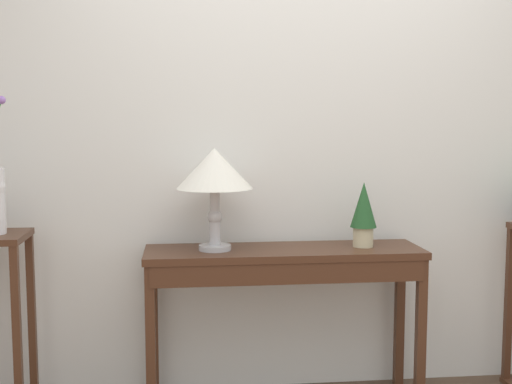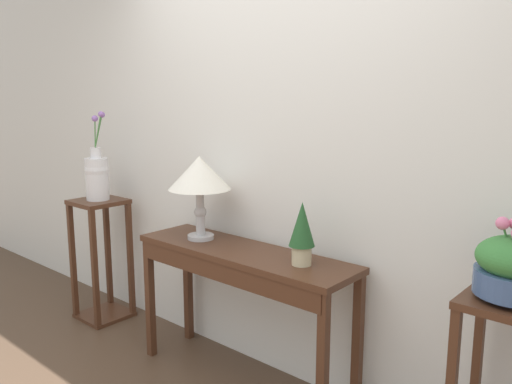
# 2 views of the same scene
# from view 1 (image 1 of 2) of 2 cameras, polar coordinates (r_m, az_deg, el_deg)

# --- Properties ---
(back_wall_with_art) EXTENTS (9.00, 0.10, 2.80)m
(back_wall_with_art) POSITION_cam_1_polar(r_m,az_deg,el_deg) (3.47, 3.44, 5.97)
(back_wall_with_art) COLOR silver
(back_wall_with_art) RESTS_ON ground
(console_table) EXTENTS (1.36, 0.38, 0.79)m
(console_table) POSITION_cam_1_polar(r_m,az_deg,el_deg) (3.23, 2.49, -6.95)
(console_table) COLOR #472819
(console_table) RESTS_ON ground
(table_lamp) EXTENTS (0.37, 0.37, 0.49)m
(table_lamp) POSITION_cam_1_polar(r_m,az_deg,el_deg) (3.15, -3.61, 1.73)
(table_lamp) COLOR #B7B7BC
(table_lamp) RESTS_ON console_table
(potted_plant_on_console) EXTENTS (0.13, 0.13, 0.32)m
(potted_plant_on_console) POSITION_cam_1_polar(r_m,az_deg,el_deg) (3.29, 9.29, -1.66)
(potted_plant_on_console) COLOR beige
(potted_plant_on_console) RESTS_ON console_table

